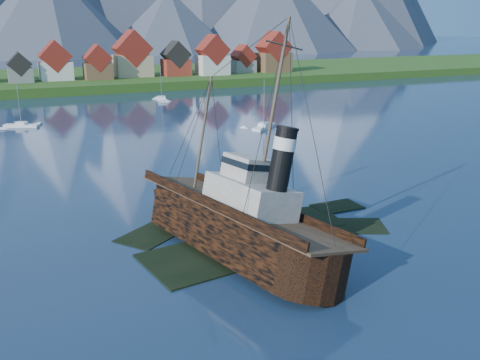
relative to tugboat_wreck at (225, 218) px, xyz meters
name	(u,v)px	position (x,y,z in m)	size (l,w,h in m)	color
ground	(249,240)	(2.97, 0.45, -3.15)	(1400.00, 1400.00, 0.00)	#172A42
shoal	(255,234)	(4.74, 2.60, -3.50)	(31.71, 21.24, 1.14)	black
shore_bank	(58,84)	(2.97, 170.45, -3.15)	(600.00, 80.00, 3.20)	#204413
seawall	(72,95)	(2.97, 132.45, -3.15)	(600.00, 2.50, 2.00)	#3F3D38
tugboat_wreck	(225,218)	(0.00, 0.00, 0.00)	(7.36, 31.70, 25.12)	black
sailboat_c	(21,126)	(-15.42, 81.01, -2.92)	(7.77, 5.28, 9.98)	silver
sailboat_d	(264,127)	(33.57, 56.36, -2.89)	(7.73, 6.84, 11.31)	silver
sailboat_e	(162,100)	(25.90, 109.05, -2.91)	(3.74, 9.61, 10.86)	silver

